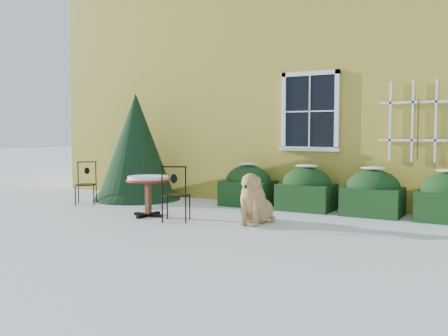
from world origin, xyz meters
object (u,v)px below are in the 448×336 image
Objects in this scene: patio_chair_far at (86,183)px; dog at (254,203)px; bistro_table at (148,183)px; patio_chair_near at (176,194)px; evergreen_shrub at (136,157)px.

patio_chair_far is 4.19m from dog.
bistro_table is 2.25m from patio_chair_far.
patio_chair_near reaches higher than dog.
patio_chair_near is (2.48, -1.93, -0.50)m from evergreen_shrub.
dog is at bearing -40.32° from patio_chair_far.
dog is (4.18, -0.26, -0.10)m from patio_chair_far.
bistro_table is (1.72, -1.74, -0.36)m from evergreen_shrub.
bistro_table is 0.79m from patio_chair_near.
patio_chair_far is (-0.44, -1.15, -0.53)m from evergreen_shrub.
patio_chair_near is at bearing -164.75° from dog.
evergreen_shrub is 4.04m from dog.
evergreen_shrub is 2.51× the size of patio_chair_near.
patio_chair_near is (0.75, -0.19, -0.13)m from bistro_table.
dog is (1.26, 0.52, -0.13)m from patio_chair_near.
patio_chair_far is (-2.92, 0.78, -0.03)m from patio_chair_near.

